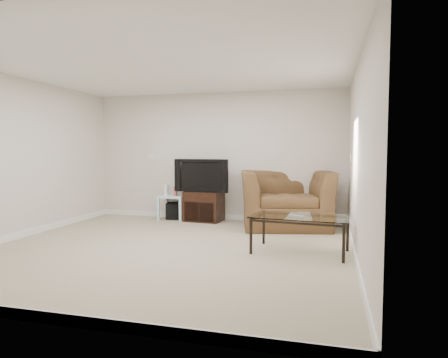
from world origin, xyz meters
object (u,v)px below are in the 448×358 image
(side_table, at_px, (173,207))
(subwoofer, at_px, (175,211))
(tv_stand, at_px, (204,206))
(recliner, at_px, (285,189))
(coffee_table, at_px, (300,234))
(television, at_px, (203,175))

(side_table, bearing_deg, subwoofer, 36.87)
(tv_stand, bearing_deg, side_table, -178.38)
(subwoofer, relative_size, recliner, 0.20)
(tv_stand, distance_m, coffee_table, 2.79)
(television, bearing_deg, subwoofer, 176.33)
(recliner, bearing_deg, tv_stand, 160.54)
(subwoofer, distance_m, recliner, 2.28)
(side_table, xyz_separation_m, subwoofer, (0.03, 0.02, -0.07))
(side_table, relative_size, subwoofer, 1.58)
(tv_stand, bearing_deg, recliner, -0.82)
(side_table, bearing_deg, coffee_table, -37.42)
(subwoofer, xyz_separation_m, coffee_table, (2.60, -2.04, 0.08))
(recliner, relative_size, coffee_table, 1.23)
(side_table, bearing_deg, television, -6.44)
(subwoofer, height_order, coffee_table, coffee_table)
(recliner, bearing_deg, side_table, 161.25)
(television, distance_m, side_table, 0.93)
(tv_stand, xyz_separation_m, coffee_table, (1.98, -1.97, -0.04))
(subwoofer, bearing_deg, tv_stand, -6.05)
(television, xyz_separation_m, subwoofer, (-0.62, 0.10, -0.72))
(tv_stand, relative_size, television, 0.69)
(television, distance_m, coffee_table, 2.85)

